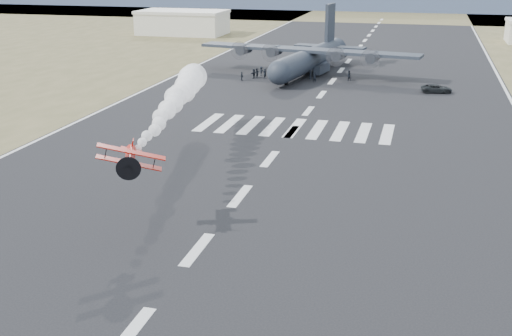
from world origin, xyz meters
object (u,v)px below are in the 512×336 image
at_px(crew_e, 310,75).
at_px(aerobatic_biplane, 129,158).
at_px(crew_h, 349,75).
at_px(crew_b, 257,73).
at_px(crew_c, 261,71).
at_px(hangar_left, 183,22).
at_px(transport_aircraft, 310,57).
at_px(support_vehicle, 437,89).
at_px(crew_f, 254,74).
at_px(crew_g, 265,73).
at_px(crew_a, 314,77).
at_px(crew_d, 242,76).

bearing_deg(crew_e, aerobatic_biplane, 160.56).
height_order(aerobatic_biplane, crew_h, aerobatic_biplane).
bearing_deg(crew_b, crew_c, 128.39).
height_order(hangar_left, crew_b, hangar_left).
bearing_deg(transport_aircraft, hangar_left, 139.79).
bearing_deg(crew_b, support_vehicle, 35.00).
height_order(crew_c, crew_f, crew_f).
bearing_deg(support_vehicle, transport_aircraft, 52.93).
bearing_deg(crew_b, crew_g, 30.61).
height_order(aerobatic_biplane, crew_e, aerobatic_biplane).
xyz_separation_m(crew_a, crew_h, (5.72, 3.06, 0.04)).
bearing_deg(crew_c, hangar_left, -63.52).
distance_m(hangar_left, crew_a, 79.64).
bearing_deg(crew_a, crew_d, -10.13).
xyz_separation_m(aerobatic_biplane, crew_f, (-8.04, 68.88, -5.34)).
distance_m(hangar_left, crew_d, 73.88).
distance_m(crew_e, crew_f, 10.40).
height_order(support_vehicle, crew_d, crew_d).
relative_size(transport_aircraft, crew_b, 24.71).
xyz_separation_m(hangar_left, crew_f, (37.56, -61.86, -2.51)).
bearing_deg(crew_b, hangar_left, 166.79).
height_order(transport_aircraft, crew_g, transport_aircraft).
relative_size(transport_aircraft, crew_c, 24.80).
distance_m(hangar_left, crew_f, 72.41).
distance_m(crew_c, crew_g, 3.09).
bearing_deg(crew_d, transport_aircraft, -82.43).
bearing_deg(aerobatic_biplane, transport_aircraft, 77.79).
bearing_deg(hangar_left, crew_e, -51.46).
distance_m(crew_b, crew_g, 1.71).
bearing_deg(crew_a, crew_g, -25.17).
relative_size(crew_e, crew_h, 0.88).
height_order(support_vehicle, crew_g, crew_g).
xyz_separation_m(transport_aircraft, crew_d, (-10.69, -10.25, -2.39)).
bearing_deg(crew_h, crew_g, -20.74).
height_order(hangar_left, crew_f, hangar_left).
bearing_deg(crew_e, crew_h, -104.85).
bearing_deg(crew_h, crew_c, -30.82).
bearing_deg(aerobatic_biplane, crew_c, 84.50).
bearing_deg(crew_d, crew_a, -118.53).
xyz_separation_m(transport_aircraft, crew_h, (8.05, -5.42, -2.23)).
distance_m(aerobatic_biplane, crew_a, 68.33).
bearing_deg(crew_f, crew_d, -15.52).
distance_m(support_vehicle, crew_e, 23.37).
distance_m(hangar_left, crew_c, 70.09).
height_order(hangar_left, crew_h, hangar_left).
relative_size(crew_c, crew_e, 1.04).
relative_size(aerobatic_biplane, crew_a, 2.99).
bearing_deg(crew_b, aerobatic_biplane, -38.76).
bearing_deg(crew_h, crew_a, 0.51).
distance_m(crew_g, crew_h, 15.29).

